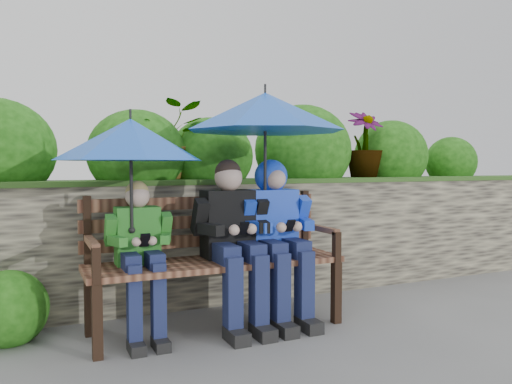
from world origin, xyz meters
name	(u,v)px	position (x,y,z in m)	size (l,w,h in m)	color
ground	(262,324)	(0.00, 0.00, 0.00)	(60.00, 60.00, 0.00)	#606060
garden_backdrop	(187,220)	(-0.08, 1.61, 0.60)	(8.00, 2.85, 1.76)	#34312C
park_bench	(213,251)	(-0.33, 0.11, 0.54)	(1.78, 0.52, 0.94)	black
boy_left	(140,249)	(-0.86, 0.03, 0.60)	(0.43, 0.49, 1.04)	#31812F
boy_middle	(233,234)	(-0.21, 0.02, 0.66)	(0.53, 0.62, 1.19)	black
boy_right	(277,225)	(0.14, 0.03, 0.71)	(0.53, 0.65, 1.19)	#0C21CD
umbrella_left	(131,140)	(-0.91, 0.04, 1.31)	(0.96, 0.96, 0.80)	blue
umbrella_right	(265,112)	(0.05, 0.05, 1.53)	(1.15, 1.15, 1.00)	blue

